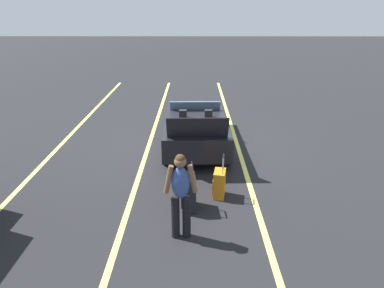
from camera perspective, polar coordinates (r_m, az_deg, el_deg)
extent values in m
plane|color=black|center=(10.46, 0.57, -0.09)|extent=(80.00, 80.00, 0.00)
cube|color=#EAE066|center=(10.54, 7.54, -0.11)|extent=(18.00, 0.12, 0.01)
cube|color=#EAE066|center=(10.55, -7.17, -0.07)|extent=(18.00, 0.12, 0.01)
cube|color=#EAE066|center=(11.22, -20.97, -0.04)|extent=(18.00, 0.12, 0.01)
cube|color=black|center=(10.24, 0.58, 3.12)|extent=(4.14, 1.85, 0.64)
cube|color=black|center=(11.64, 0.40, 4.90)|extent=(1.35, 1.70, 0.38)
cube|color=slate|center=(10.59, 0.52, 6.43)|extent=(0.22, 1.55, 0.31)
cube|color=black|center=(9.91, -1.52, 5.08)|extent=(0.16, 0.22, 0.22)
cube|color=black|center=(9.93, 2.76, 5.09)|extent=(0.16, 0.22, 0.22)
cube|color=black|center=(8.20, 0.94, 2.66)|extent=(0.31, 1.50, 0.60)
cylinder|color=black|center=(11.55, -3.61, 3.65)|extent=(0.60, 0.23, 0.60)
cylinder|color=black|center=(11.59, 4.43, 3.68)|extent=(0.60, 0.23, 0.60)
cylinder|color=black|center=(9.18, -4.28, -1.38)|extent=(0.60, 0.23, 0.60)
cylinder|color=black|center=(9.23, 5.81, -1.32)|extent=(0.60, 0.23, 0.60)
cube|color=black|center=(7.11, -0.60, -8.13)|extent=(0.50, 0.32, 0.74)
cube|color=black|center=(7.13, -1.81, -8.56)|extent=(0.38, 0.05, 0.41)
cylinder|color=gray|center=(6.76, 0.11, -4.98)|extent=(0.02, 0.02, 0.27)
cylinder|color=gray|center=(6.99, -0.05, -4.00)|extent=(0.02, 0.02, 0.27)
cylinder|color=black|center=(6.82, 0.03, -3.48)|extent=(0.27, 0.05, 0.03)
sphere|color=black|center=(7.16, 0.36, -11.19)|extent=(0.04, 0.04, 0.04)
sphere|color=black|center=(7.44, 0.15, -9.78)|extent=(0.04, 0.04, 0.04)
cube|color=orange|center=(7.59, 4.61, -6.64)|extent=(0.43, 0.30, 0.62)
cube|color=#A25F13|center=(7.62, 3.62, -6.88)|extent=(0.32, 0.07, 0.34)
cylinder|color=gray|center=(7.26, 5.16, -3.67)|extent=(0.02, 0.02, 0.37)
cylinder|color=gray|center=(7.46, 5.31, -2.95)|extent=(0.02, 0.02, 0.37)
cylinder|color=black|center=(7.28, 5.29, -1.99)|extent=(0.22, 0.06, 0.03)
sphere|color=black|center=(7.61, 5.12, -9.11)|extent=(0.04, 0.04, 0.04)
sphere|color=black|center=(7.85, 5.30, -8.06)|extent=(0.04, 0.04, 0.04)
cylinder|color=black|center=(6.29, -2.77, -12.15)|extent=(0.16, 0.16, 0.82)
cylinder|color=black|center=(6.29, -0.91, -12.13)|extent=(0.16, 0.16, 0.82)
ellipsoid|color=#334C8C|center=(5.92, -1.93, -6.45)|extent=(0.23, 0.33, 0.60)
sphere|color=brown|center=(5.75, -1.98, -3.00)|extent=(0.21, 0.21, 0.21)
sphere|color=#472D19|center=(5.73, -1.98, -2.57)|extent=(0.18, 0.18, 0.18)
cylinder|color=brown|center=(5.90, -3.94, -5.92)|extent=(0.10, 0.20, 0.53)
cylinder|color=brown|center=(5.90, 0.07, -5.86)|extent=(0.10, 0.20, 0.53)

